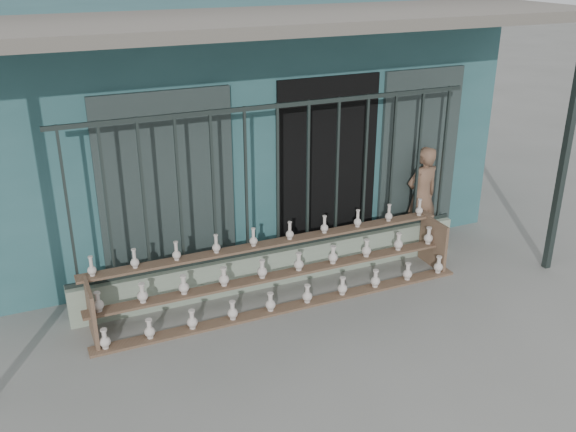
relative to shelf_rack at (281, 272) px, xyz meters
name	(u,v)px	position (x,y,z in m)	size (l,w,h in m)	color
ground	(325,334)	(0.14, -0.89, -0.36)	(60.00, 60.00, 0.00)	slate
workshop_building	(204,105)	(0.14, 3.34, 1.26)	(7.40, 6.60, 3.21)	#2A565A
parapet_wall	(278,265)	(0.14, 0.41, -0.13)	(5.00, 0.20, 0.45)	gray
security_fence	(278,179)	(0.14, 0.41, 0.99)	(5.00, 0.04, 1.80)	#283330
shelf_rack	(281,272)	(0.00, 0.00, 0.00)	(4.50, 0.68, 0.85)	brown
elderly_woman	(422,196)	(2.40, 0.68, 0.34)	(0.51, 0.34, 1.40)	brown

